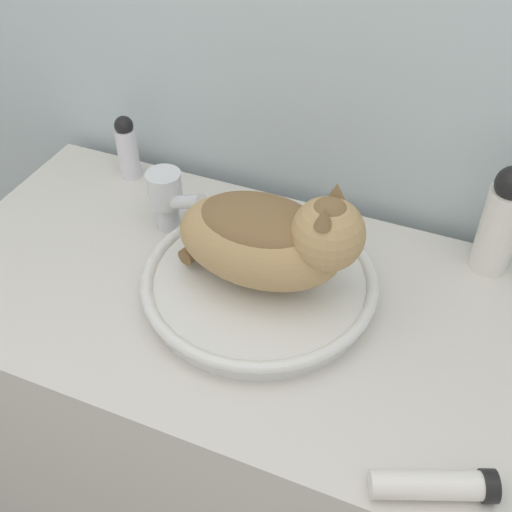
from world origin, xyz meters
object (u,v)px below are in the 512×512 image
deodorant_stick (127,147)px  cream_tube (435,485)px  lotion_bottle_white (502,220)px  cat (271,236)px  faucet (168,197)px

deodorant_stick → cream_tube: deodorant_stick is taller
lotion_bottle_white → deodorant_stick: bearing=180.0°
deodorant_stick → cat: bearing=-28.5°
lotion_bottle_white → cream_tube: (-0.01, -0.45, -0.08)m
cat → faucet: (-0.23, 0.09, -0.06)m
faucet → deodorant_stick: size_ratio=1.03×
faucet → cream_tube: 0.63m
lotion_bottle_white → deodorant_stick: (-0.70, 0.00, -0.03)m
faucet → cream_tube: size_ratio=0.88×
faucet → cream_tube: (0.54, -0.33, -0.05)m
lotion_bottle_white → deodorant_stick: size_ratio=1.50×
lotion_bottle_white → cat: bearing=-146.7°
deodorant_stick → cream_tube: (0.69, -0.45, -0.05)m
cat → lotion_bottle_white: cat is taller
cat → cream_tube: cat is taller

